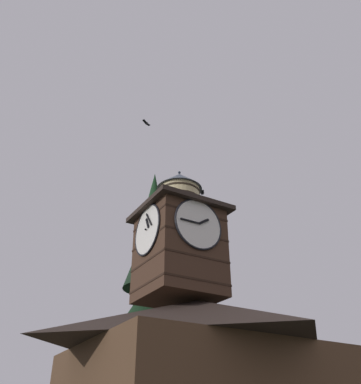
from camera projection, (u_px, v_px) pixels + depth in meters
The scene contains 6 objects.
building_main at pixel (198, 377), 18.05m from camera, with size 10.92×10.01×6.94m.
clock_tower at pixel (179, 241), 21.34m from camera, with size 4.31×4.31×7.39m.
pine_tree_behind at pixel (150, 323), 25.32m from camera, with size 6.73×6.73×18.07m.
moon at pixel (164, 367), 53.17m from camera, with size 1.63×1.63×1.63m.
flying_bird_high at pixel (146, 123), 24.99m from camera, with size 0.64×0.43×0.12m.
flying_bird_low at pixel (202, 193), 27.45m from camera, with size 0.46×0.61×0.14m.
Camera 1 is at (12.41, 13.77, 1.56)m, focal length 38.76 mm.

